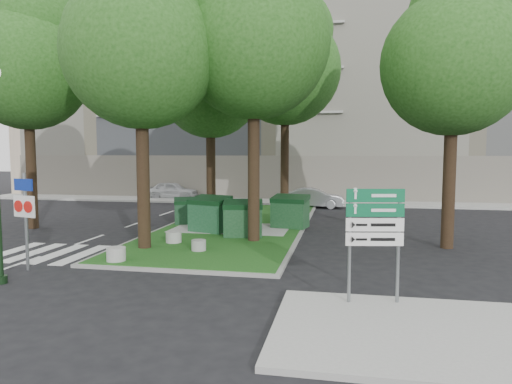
% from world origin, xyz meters
% --- Properties ---
extents(ground, '(120.00, 120.00, 0.00)m').
position_xyz_m(ground, '(0.00, 0.00, 0.00)').
color(ground, black).
rests_on(ground, ground).
extents(median_island, '(6.00, 16.00, 0.12)m').
position_xyz_m(median_island, '(0.50, 8.00, 0.06)').
color(median_island, '#184F16').
rests_on(median_island, ground).
extents(median_kerb, '(6.30, 16.30, 0.10)m').
position_xyz_m(median_kerb, '(0.50, 8.00, 0.05)').
color(median_kerb, gray).
rests_on(median_kerb, ground).
extents(sidewalk_corner, '(5.00, 4.00, 0.12)m').
position_xyz_m(sidewalk_corner, '(6.50, -3.50, 0.06)').
color(sidewalk_corner, '#999993').
rests_on(sidewalk_corner, ground).
extents(building_sidewalk, '(42.00, 3.00, 0.12)m').
position_xyz_m(building_sidewalk, '(0.00, 18.50, 0.06)').
color(building_sidewalk, '#999993').
rests_on(building_sidewalk, ground).
extents(zebra_crossing, '(5.00, 3.00, 0.01)m').
position_xyz_m(zebra_crossing, '(-3.75, 1.50, 0.01)').
color(zebra_crossing, silver).
rests_on(zebra_crossing, ground).
extents(apartment_building, '(41.00, 12.00, 16.00)m').
position_xyz_m(apartment_building, '(0.00, 26.00, 8.00)').
color(apartment_building, tan).
rests_on(apartment_building, ground).
extents(tree_median_near_left, '(5.20, 5.20, 10.53)m').
position_xyz_m(tree_median_near_left, '(-1.41, 2.56, 7.32)').
color(tree_median_near_left, black).
rests_on(tree_median_near_left, ground).
extents(tree_median_near_right, '(5.60, 5.60, 11.46)m').
position_xyz_m(tree_median_near_right, '(2.09, 4.56, 7.99)').
color(tree_median_near_right, black).
rests_on(tree_median_near_right, ground).
extents(tree_median_mid, '(4.80, 4.80, 9.99)m').
position_xyz_m(tree_median_mid, '(-0.91, 9.06, 6.98)').
color(tree_median_mid, black).
rests_on(tree_median_mid, ground).
extents(tree_median_far, '(5.80, 5.80, 11.93)m').
position_xyz_m(tree_median_far, '(2.29, 12.06, 8.32)').
color(tree_median_far, black).
rests_on(tree_median_far, ground).
extents(tree_street_left, '(5.40, 5.40, 11.00)m').
position_xyz_m(tree_street_left, '(-8.41, 6.06, 7.65)').
color(tree_street_left, black).
rests_on(tree_street_left, ground).
extents(tree_street_right, '(5.00, 5.00, 10.06)m').
position_xyz_m(tree_street_right, '(9.09, 5.06, 6.98)').
color(tree_street_right, black).
rests_on(tree_street_right, ground).
extents(dumpster_a, '(1.54, 1.31, 1.21)m').
position_xyz_m(dumpster_a, '(-1.79, 7.93, 0.70)').
color(dumpster_a, black).
rests_on(dumpster_a, median_island).
extents(dumpster_b, '(1.87, 1.55, 1.50)m').
position_xyz_m(dumpster_b, '(-0.19, 6.11, 0.84)').
color(dumpster_b, '#134323').
rests_on(dumpster_b, median_island).
extents(dumpster_c, '(1.73, 1.36, 1.44)m').
position_xyz_m(dumpster_c, '(1.41, 5.31, 0.81)').
color(dumpster_c, '#103819').
rests_on(dumpster_c, median_island).
extents(dumpster_d, '(1.73, 1.36, 1.45)m').
position_xyz_m(dumpster_d, '(3.00, 7.75, 0.81)').
color(dumpster_d, '#123D1C').
rests_on(dumpster_d, median_island).
extents(bollard_left, '(0.58, 0.58, 0.41)m').
position_xyz_m(bollard_left, '(-1.52, 0.50, 0.33)').
color(bollard_left, '#A3A29E').
rests_on(bollard_left, median_island).
extents(bollard_right, '(0.50, 0.50, 0.36)m').
position_xyz_m(bollard_right, '(0.51, 2.40, 0.30)').
color(bollard_right, gray).
rests_on(bollard_right, median_island).
extents(bollard_mid, '(0.57, 0.57, 0.41)m').
position_xyz_m(bollard_mid, '(-0.82, 3.53, 0.32)').
color(bollard_mid, '#A1A09B').
rests_on(bollard_mid, median_island).
extents(litter_bin, '(0.43, 0.43, 0.75)m').
position_xyz_m(litter_bin, '(3.10, 9.27, 0.49)').
color(litter_bin, gold).
rests_on(litter_bin, median_island).
extents(traffic_sign_pole, '(0.84, 0.27, 2.85)m').
position_xyz_m(traffic_sign_pole, '(-3.74, -0.60, 1.83)').
color(traffic_sign_pole, slate).
rests_on(traffic_sign_pole, ground).
extents(directional_sign, '(1.25, 0.28, 2.53)m').
position_xyz_m(directional_sign, '(5.99, -2.00, 1.80)').
color(directional_sign, slate).
rests_on(directional_sign, sidewalk_corner).
extents(car_white, '(3.85, 1.70, 1.29)m').
position_xyz_m(car_white, '(-7.10, 19.50, 0.64)').
color(car_white, silver).
rests_on(car_white, ground).
extents(car_silver, '(3.72, 1.31, 1.22)m').
position_xyz_m(car_silver, '(3.50, 16.10, 0.61)').
color(car_silver, '#9B9EA3').
rests_on(car_silver, ground).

